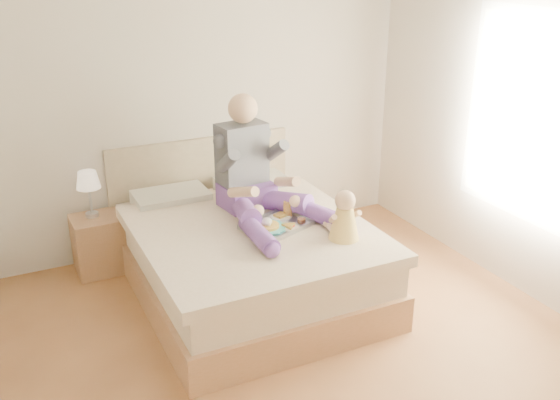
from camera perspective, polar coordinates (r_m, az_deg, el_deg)
name	(u,v)px	position (r m, az deg, el deg)	size (l,w,h in m)	color
room	(322,143)	(3.72, 3.84, 5.22)	(4.02, 4.22, 2.71)	brown
bed	(244,252)	(5.03, -3.35, -4.75)	(1.70, 2.18, 1.00)	#8E6342
nightstand	(99,244)	(5.52, -16.23, -3.89)	(0.41, 0.37, 0.50)	#8E6342
lamp	(88,183)	(5.34, -17.14, 1.54)	(0.19, 0.19, 0.40)	#BABEC2
adult	(255,178)	(4.94, -2.26, 1.99)	(0.80, 1.20, 0.96)	#5C3688
tray	(276,223)	(4.75, -0.40, -2.08)	(0.58, 0.52, 0.14)	#BABEC2
baby	(344,219)	(4.54, 5.86, -1.73)	(0.25, 0.33, 0.37)	gold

